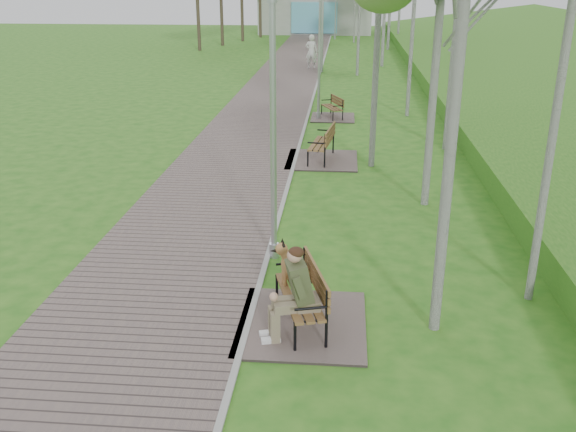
# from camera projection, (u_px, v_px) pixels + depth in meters

# --- Properties ---
(ground) EXTENTS (120.00, 120.00, 0.00)m
(ground) POSITION_uv_depth(u_px,v_px,m) (260.00, 285.00, 11.31)
(ground) COLOR #276519
(ground) RESTS_ON ground
(walkway) EXTENTS (3.50, 67.00, 0.04)m
(walkway) POSITION_uv_depth(u_px,v_px,m) (281.00, 85.00, 31.47)
(walkway) COLOR #665652
(walkway) RESTS_ON ground
(kerb) EXTENTS (0.10, 67.00, 0.05)m
(kerb) POSITION_uv_depth(u_px,v_px,m) (317.00, 85.00, 31.32)
(kerb) COLOR #999993
(kerb) RESTS_ON ground
(building_north) EXTENTS (10.00, 5.20, 4.00)m
(building_north) POSITION_uv_depth(u_px,v_px,m) (316.00, 10.00, 58.19)
(building_north) COLOR #9E9E99
(building_north) RESTS_ON ground
(bench_main) EXTENTS (1.98, 2.20, 1.73)m
(bench_main) POSITION_uv_depth(u_px,v_px,m) (296.00, 298.00, 9.83)
(bench_main) COLOR #665652
(bench_main) RESTS_ON ground
(bench_second) EXTENTS (2.05, 2.28, 1.26)m
(bench_second) POSITION_uv_depth(u_px,v_px,m) (321.00, 153.00, 18.75)
(bench_second) COLOR #665652
(bench_second) RESTS_ON ground
(bench_third) EXTENTS (1.63, 1.81, 1.00)m
(bench_third) POSITION_uv_depth(u_px,v_px,m) (332.00, 113.00, 24.30)
(bench_third) COLOR #665652
(bench_third) RESTS_ON ground
(lamp_post_near) EXTENTS (0.19, 0.19, 4.93)m
(lamp_post_near) POSITION_uv_depth(u_px,v_px,m) (273.00, 141.00, 11.62)
(lamp_post_near) COLOR #A4A7AC
(lamp_post_near) RESTS_ON ground
(lamp_post_second) EXTENTS (0.17, 0.17, 4.44)m
(lamp_post_second) POSITION_uv_depth(u_px,v_px,m) (319.00, 63.00, 23.46)
(lamp_post_second) COLOR #A4A7AC
(lamp_post_second) RESTS_ON ground
(lamp_post_third) EXTENTS (0.18, 0.18, 4.65)m
(lamp_post_third) POSITION_uv_depth(u_px,v_px,m) (322.00, 31.00, 35.00)
(lamp_post_third) COLOR #A4A7AC
(lamp_post_third) RESTS_ON ground
(lamp_post_far) EXTENTS (0.18, 0.18, 4.72)m
(lamp_post_far) POSITION_uv_depth(u_px,v_px,m) (336.00, 12.00, 52.63)
(lamp_post_far) COLOR #A4A7AC
(lamp_post_far) RESTS_ON ground
(pedestrian_near) EXTENTS (0.76, 0.56, 1.91)m
(pedestrian_near) POSITION_uv_depth(u_px,v_px,m) (311.00, 52.00, 36.62)
(pedestrian_near) COLOR white
(pedestrian_near) RESTS_ON ground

